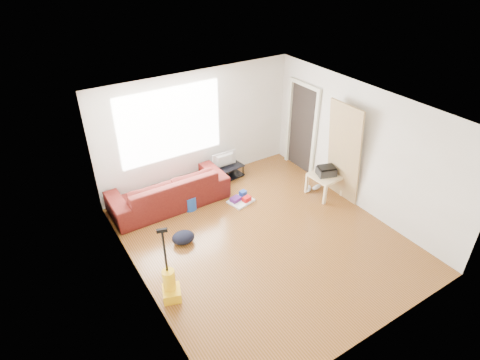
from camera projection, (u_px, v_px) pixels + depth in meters
room at (264, 176)px, 6.87m from camera, size 4.51×5.01×2.51m
sofa at (170, 204)px, 8.33m from camera, size 2.40×0.94×0.70m
tv_stand at (226, 172)px, 9.13m from camera, size 0.83×0.54×0.29m
tv at (226, 160)px, 8.96m from camera, size 0.59×0.08×0.34m
side_table at (325, 178)px, 8.44m from camera, size 0.62×0.62×0.48m
printer at (326, 171)px, 8.35m from camera, size 0.44×0.39×0.20m
bucket at (190, 208)px, 8.20m from camera, size 0.35×0.35×0.30m
toilet_paper at (188, 200)px, 8.08m from camera, size 0.12×0.12×0.11m
cleaning_tray at (241, 199)px, 8.38m from camera, size 0.56×0.49×0.17m
backpack at (184, 242)px, 7.30m from camera, size 0.46×0.39×0.23m
sneakers at (312, 188)px, 8.75m from camera, size 0.45×0.25×0.10m
vacuum at (170, 285)px, 6.10m from camera, size 0.36×0.38×1.30m
door_panel at (337, 196)px, 8.56m from camera, size 0.26×0.84×2.10m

